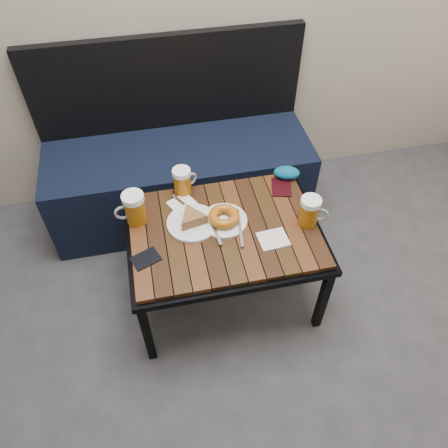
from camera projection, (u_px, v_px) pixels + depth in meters
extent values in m
cube|color=black|center=(181.00, 181.00, 2.44)|extent=(1.40, 0.50, 0.45)
cube|color=black|center=(168.00, 83.00, 2.23)|extent=(1.40, 0.05, 0.50)
cube|color=black|center=(147.00, 333.00, 1.83)|extent=(0.04, 0.03, 0.42)
cube|color=black|center=(323.00, 300.00, 1.94)|extent=(0.04, 0.03, 0.42)
cube|color=black|center=(137.00, 234.00, 2.20)|extent=(0.04, 0.04, 0.42)
cube|color=black|center=(285.00, 211.00, 2.30)|extent=(0.04, 0.04, 0.42)
cube|color=black|center=(224.00, 234.00, 1.90)|extent=(0.84, 0.62, 0.03)
cube|color=#381E0C|center=(224.00, 230.00, 1.88)|extent=(0.80, 0.58, 0.02)
cylinder|color=#99590C|center=(135.00, 210.00, 1.86)|extent=(0.09, 0.09, 0.12)
cylinder|color=white|center=(133.00, 198.00, 1.80)|extent=(0.09, 0.09, 0.03)
torus|color=#8C999E|center=(123.00, 213.00, 1.85)|extent=(0.08, 0.02, 0.08)
cylinder|color=#99590C|center=(182.00, 183.00, 1.98)|extent=(0.11, 0.11, 0.11)
cylinder|color=white|center=(181.00, 172.00, 1.93)|extent=(0.08, 0.08, 0.02)
torus|color=#8C999E|center=(191.00, 179.00, 2.00)|extent=(0.06, 0.04, 0.07)
cylinder|color=#99590C|center=(309.00, 213.00, 1.85)|extent=(0.11, 0.11, 0.11)
cylinder|color=white|center=(311.00, 202.00, 1.80)|extent=(0.09, 0.09, 0.03)
torus|color=#8C999E|center=(320.00, 215.00, 1.85)|extent=(0.07, 0.04, 0.07)
cylinder|color=white|center=(192.00, 223.00, 1.88)|extent=(0.22, 0.22, 0.01)
cylinder|color=white|center=(224.00, 221.00, 1.89)|extent=(0.20, 0.20, 0.01)
torus|color=#8E400C|center=(224.00, 216.00, 1.87)|extent=(0.14, 0.14, 0.04)
cube|color=#A5A8AD|center=(240.00, 227.00, 1.86)|extent=(0.04, 0.21, 0.00)
cube|color=#A5A8AD|center=(215.00, 231.00, 1.84)|extent=(0.03, 0.16, 0.00)
cube|color=white|center=(183.00, 204.00, 1.96)|extent=(0.15, 0.15, 0.01)
cube|color=#A5A8AD|center=(183.00, 203.00, 1.96)|extent=(0.09, 0.13, 0.00)
cube|color=white|center=(273.00, 239.00, 1.83)|extent=(0.13, 0.11, 0.01)
cube|color=black|center=(146.00, 259.00, 1.76)|extent=(0.13, 0.12, 0.01)
cube|color=black|center=(281.00, 187.00, 2.04)|extent=(0.12, 0.14, 0.01)
ellipsoid|color=#054983|center=(287.00, 173.00, 2.07)|extent=(0.14, 0.11, 0.05)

